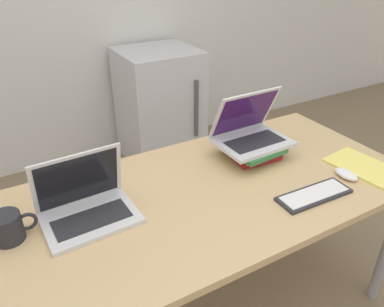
{
  "coord_description": "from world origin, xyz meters",
  "views": [
    {
      "loc": [
        -0.64,
        -0.61,
        1.53
      ],
      "look_at": [
        -0.07,
        0.39,
        0.88
      ],
      "focal_mm": 35.0,
      "sensor_mm": 36.0,
      "label": 1
    }
  ],
  "objects_px": {
    "wireless_keyboard": "(314,195)",
    "mouse": "(346,174)",
    "laptop_on_books": "(250,132)",
    "notepad": "(363,166)",
    "mug": "(8,227)",
    "laptop_left": "(87,206)",
    "book_stack": "(250,149)",
    "mini_fridge": "(160,106)"
  },
  "relations": [
    {
      "from": "laptop_on_books",
      "to": "wireless_keyboard",
      "type": "xyz_separation_m",
      "value": [
        0.02,
        -0.38,
        -0.11
      ]
    },
    {
      "from": "laptop_left",
      "to": "mouse",
      "type": "bearing_deg",
      "value": -15.44
    },
    {
      "from": "laptop_left",
      "to": "notepad",
      "type": "height_order",
      "value": "laptop_left"
    },
    {
      "from": "wireless_keyboard",
      "to": "laptop_on_books",
      "type": "bearing_deg",
      "value": 92.97
    },
    {
      "from": "book_stack",
      "to": "mug",
      "type": "bearing_deg",
      "value": -176.94
    },
    {
      "from": "mini_fridge",
      "to": "laptop_on_books",
      "type": "bearing_deg",
      "value": -97.48
    },
    {
      "from": "book_stack",
      "to": "laptop_on_books",
      "type": "bearing_deg",
      "value": 82.22
    },
    {
      "from": "notepad",
      "to": "book_stack",
      "type": "bearing_deg",
      "value": 138.16
    },
    {
      "from": "book_stack",
      "to": "laptop_on_books",
      "type": "height_order",
      "value": "laptop_on_books"
    },
    {
      "from": "laptop_on_books",
      "to": "mug",
      "type": "distance_m",
      "value": 1.0
    },
    {
      "from": "book_stack",
      "to": "wireless_keyboard",
      "type": "height_order",
      "value": "book_stack"
    },
    {
      "from": "wireless_keyboard",
      "to": "notepad",
      "type": "bearing_deg",
      "value": 8.14
    },
    {
      "from": "mouse",
      "to": "mug",
      "type": "height_order",
      "value": "mug"
    },
    {
      "from": "laptop_on_books",
      "to": "mouse",
      "type": "xyz_separation_m",
      "value": [
        0.23,
        -0.35,
        -0.1
      ]
    },
    {
      "from": "mug",
      "to": "laptop_left",
      "type": "bearing_deg",
      "value": -2.26
    },
    {
      "from": "mouse",
      "to": "mini_fridge",
      "type": "distance_m",
      "value": 1.69
    },
    {
      "from": "laptop_left",
      "to": "book_stack",
      "type": "height_order",
      "value": "laptop_left"
    },
    {
      "from": "laptop_left",
      "to": "notepad",
      "type": "distance_m",
      "value": 1.13
    },
    {
      "from": "wireless_keyboard",
      "to": "mini_fridge",
      "type": "relative_size",
      "value": 0.35
    },
    {
      "from": "mug",
      "to": "mini_fridge",
      "type": "relative_size",
      "value": 0.16
    },
    {
      "from": "mouse",
      "to": "mug",
      "type": "xyz_separation_m",
      "value": [
        -1.23,
        0.28,
        0.03
      ]
    },
    {
      "from": "laptop_on_books",
      "to": "mug",
      "type": "relative_size",
      "value": 2.21
    },
    {
      "from": "book_stack",
      "to": "wireless_keyboard",
      "type": "distance_m",
      "value": 0.37
    },
    {
      "from": "laptop_left",
      "to": "laptop_on_books",
      "type": "xyz_separation_m",
      "value": [
        0.75,
        0.08,
        0.06
      ]
    },
    {
      "from": "wireless_keyboard",
      "to": "notepad",
      "type": "xyz_separation_m",
      "value": [
        0.33,
        0.05,
        -0.0
      ]
    },
    {
      "from": "laptop_left",
      "to": "mug",
      "type": "distance_m",
      "value": 0.25
    },
    {
      "from": "laptop_left",
      "to": "wireless_keyboard",
      "type": "xyz_separation_m",
      "value": [
        0.77,
        -0.3,
        -0.04
      ]
    },
    {
      "from": "notepad",
      "to": "laptop_left",
      "type": "bearing_deg",
      "value": 166.98
    },
    {
      "from": "laptop_left",
      "to": "mouse",
      "type": "height_order",
      "value": "laptop_left"
    },
    {
      "from": "mug",
      "to": "book_stack",
      "type": "bearing_deg",
      "value": 3.06
    },
    {
      "from": "notepad",
      "to": "mug",
      "type": "relative_size",
      "value": 2.12
    },
    {
      "from": "wireless_keyboard",
      "to": "notepad",
      "type": "distance_m",
      "value": 0.34
    },
    {
      "from": "mini_fridge",
      "to": "laptop_left",
      "type": "bearing_deg",
      "value": -123.51
    },
    {
      "from": "mouse",
      "to": "wireless_keyboard",
      "type": "bearing_deg",
      "value": -171.26
    },
    {
      "from": "book_stack",
      "to": "notepad",
      "type": "height_order",
      "value": "book_stack"
    },
    {
      "from": "mouse",
      "to": "notepad",
      "type": "xyz_separation_m",
      "value": [
        0.12,
        0.02,
        -0.01
      ]
    },
    {
      "from": "wireless_keyboard",
      "to": "mouse",
      "type": "xyz_separation_m",
      "value": [
        0.21,
        0.03,
        0.01
      ]
    },
    {
      "from": "wireless_keyboard",
      "to": "notepad",
      "type": "height_order",
      "value": "wireless_keyboard"
    },
    {
      "from": "laptop_on_books",
      "to": "notepad",
      "type": "distance_m",
      "value": 0.5
    },
    {
      "from": "laptop_left",
      "to": "mug",
      "type": "height_order",
      "value": "laptop_left"
    },
    {
      "from": "laptop_on_books",
      "to": "mug",
      "type": "height_order",
      "value": "laptop_on_books"
    },
    {
      "from": "book_stack",
      "to": "laptop_on_books",
      "type": "distance_m",
      "value": 0.08
    }
  ]
}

